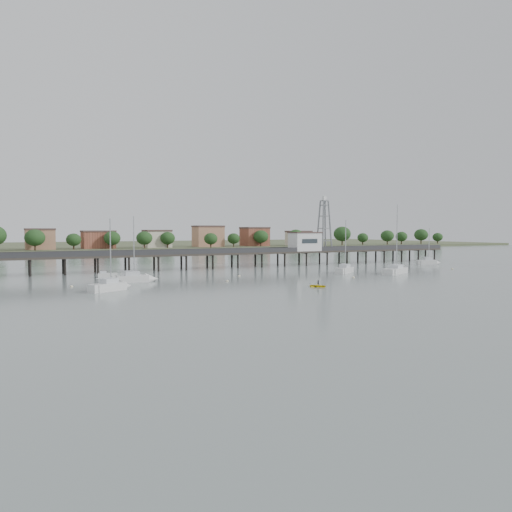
{
  "coord_description": "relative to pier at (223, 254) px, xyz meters",
  "views": [
    {
      "loc": [
        -50.71,
        -57.53,
        9.86
      ],
      "look_at": [
        0.42,
        42.0,
        4.0
      ],
      "focal_mm": 35.0,
      "sensor_mm": 36.0,
      "label": 1
    }
  ],
  "objects": [
    {
      "name": "white_tender",
      "position": [
        -31.2,
        -11.96,
        -3.33
      ],
      "size": [
        4.05,
        2.16,
        1.5
      ],
      "rotation": [
        0.0,
        0.0,
        -0.15
      ],
      "color": "silver",
      "rests_on": "ground"
    },
    {
      "name": "pier_building",
      "position": [
        25.0,
        0.0,
        2.87
      ],
      "size": [
        8.4,
        5.4,
        5.3
      ],
      "color": "silver",
      "rests_on": "ground"
    },
    {
      "name": "sailboat_d",
      "position": [
        30.24,
        -31.37,
        -3.17
      ],
      "size": [
        10.41,
        7.13,
        16.56
      ],
      "rotation": [
        0.0,
        0.0,
        0.46
      ],
      "color": "silver",
      "rests_on": "ground"
    },
    {
      "name": "lattice_tower",
      "position": [
        31.5,
        0.0,
        7.31
      ],
      "size": [
        3.2,
        3.2,
        15.5
      ],
      "color": "slate",
      "rests_on": "ground"
    },
    {
      "name": "pier",
      "position": [
        0.0,
        0.0,
        0.0
      ],
      "size": [
        150.0,
        5.0,
        5.5
      ],
      "color": "#2D2823",
      "rests_on": "ground"
    },
    {
      "name": "yellow_dinghy",
      "position": [
        -1.95,
        -46.14,
        -3.79
      ],
      "size": [
        2.07,
        1.7,
        2.94
      ],
      "primitive_type": "imported",
      "rotation": [
        0.0,
        0.0,
        0.61
      ],
      "color": "yellow",
      "rests_on": "ground"
    },
    {
      "name": "ground_plane",
      "position": [
        0.0,
        -60.0,
        -3.79
      ],
      "size": [
        500.0,
        500.0,
        0.0
      ],
      "primitive_type": "plane",
      "color": "slate",
      "rests_on": "ground"
    },
    {
      "name": "sailboat_a",
      "position": [
        -34.26,
        -34.86,
        -3.15
      ],
      "size": [
        7.53,
        5.5,
        12.34
      ],
      "rotation": [
        0.0,
        0.0,
        0.51
      ],
      "color": "silver",
      "rests_on": "ground"
    },
    {
      "name": "sailboat_b",
      "position": [
        -27.51,
        -23.64,
        -3.15
      ],
      "size": [
        8.03,
        2.73,
        13.11
      ],
      "rotation": [
        0.0,
        0.0,
        -0.05
      ],
      "color": "silver",
      "rests_on": "ground"
    },
    {
      "name": "dinghy_occupant",
      "position": [
        -1.95,
        -46.14,
        -3.79
      ],
      "size": [
        0.64,
        1.08,
        0.24
      ],
      "primitive_type": "imported",
      "rotation": [
        0.0,
        0.0,
        2.86
      ],
      "color": "black",
      "rests_on": "ground"
    },
    {
      "name": "sailboat_e",
      "position": [
        58.15,
        -14.37,
        -3.14
      ],
      "size": [
        6.66,
        3.93,
        10.77
      ],
      "rotation": [
        0.0,
        0.0,
        -0.35
      ],
      "color": "silver",
      "rests_on": "ground"
    },
    {
      "name": "mooring_buoys",
      "position": [
        5.3,
        -26.63,
        -3.71
      ],
      "size": [
        90.86,
        20.06,
        0.39
      ],
      "color": "beige",
      "rests_on": "ground"
    },
    {
      "name": "far_shore",
      "position": [
        0.36,
        179.58,
        -2.85
      ],
      "size": [
        500.0,
        170.0,
        10.4
      ],
      "color": "#475133",
      "rests_on": "ground"
    },
    {
      "name": "sailboat_c",
      "position": [
        20.47,
        -24.85,
        -3.15
      ],
      "size": [
        7.71,
        6.01,
        12.77
      ],
      "rotation": [
        0.0,
        0.0,
        0.56
      ],
      "color": "silver",
      "rests_on": "ground"
    }
  ]
}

